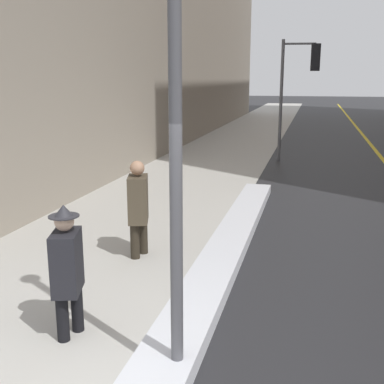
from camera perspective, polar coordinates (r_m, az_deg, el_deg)
name	(u,v)px	position (r m, az deg, el deg)	size (l,w,h in m)	color
sidewalk_slab	(221,153)	(19.04, 3.47, 4.61)	(4.00, 80.00, 0.01)	#B2AFA8
road_centre_stripe	(383,159)	(18.88, 21.69, 3.61)	(0.16, 80.00, 0.00)	gold
snow_bank_curb	(228,245)	(8.27, 4.29, -6.34)	(0.63, 9.09, 0.21)	silver
lamp_post	(175,87)	(4.21, -2.01, 12.38)	(0.28, 0.28, 4.67)	#515156
traffic_light_near	(301,74)	(17.45, 12.83, 13.47)	(1.31, 0.39, 4.18)	#515156
pedestrian_in_fedora	(67,266)	(5.57, -14.56, -8.51)	(0.41, 0.71, 1.56)	black
pedestrian_in_glasses	(138,204)	(7.84, -6.40, -1.46)	(0.44, 0.59, 1.61)	#2A241B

